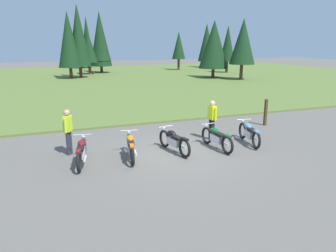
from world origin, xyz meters
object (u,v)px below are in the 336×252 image
Objects in this scene: motorcycle_maroon at (82,152)px; rider_near_row_end at (212,118)px; motorcycle_black at (174,141)px; motorcycle_sky_blue at (249,133)px; rider_checking_bike at (68,129)px; trail_marker_post at (266,112)px; motorcycle_orange at (131,146)px; motorcycle_british_green at (216,138)px.

rider_near_row_end is at bearing 9.88° from motorcycle_maroon.
motorcycle_sky_blue is (3.25, -0.10, 0.00)m from motorcycle_black.
trail_marker_post is at bearing 5.84° from rider_checking_bike.
motorcycle_orange is 4.93m from motorcycle_sky_blue.
motorcycle_sky_blue is at bearing -0.64° from motorcycle_maroon.
motorcycle_british_green is 5.54m from rider_checking_bike.
motorcycle_black is at bearing 172.81° from motorcycle_british_green.
rider_checking_bike is 5.76m from rider_near_row_end.
trail_marker_post is (4.07, 2.32, 0.22)m from motorcycle_british_green.
motorcycle_maroon is at bearing -170.12° from rider_near_row_end.
rider_near_row_end is at bearing 23.85° from motorcycle_black.
motorcycle_maroon is 6.60m from motorcycle_sky_blue.
motorcycle_british_green is (3.36, -0.14, 0.00)m from motorcycle_orange.
rider_checking_bike is at bearing 169.83° from motorcycle_sky_blue.
motorcycle_maroon is at bearing 178.42° from motorcycle_orange.
rider_checking_bike and rider_near_row_end have the same top height.
motorcycle_black is at bearing -156.15° from rider_near_row_end.
motorcycle_sky_blue is 1.24× the size of rider_near_row_end.
trail_marker_post is (9.41, 0.96, -0.29)m from rider_checking_bike.
motorcycle_sky_blue is (4.93, -0.03, 0.00)m from motorcycle_orange.
trail_marker_post is (9.10, 2.13, 0.22)m from motorcycle_maroon.
motorcycle_orange is (1.67, -0.05, 0.00)m from motorcycle_maroon.
trail_marker_post is (2.50, 2.20, 0.22)m from motorcycle_sky_blue.
motorcycle_british_green is at bearing -175.77° from motorcycle_sky_blue.
motorcycle_orange is at bearing -1.58° from motorcycle_maroon.
motorcycle_maroon is at bearing -166.82° from trail_marker_post.
motorcycle_maroon is 5.54m from rider_near_row_end.
motorcycle_black is 3.87m from rider_checking_bike.
trail_marker_post is at bearing 41.43° from motorcycle_sky_blue.
motorcycle_maroon is at bearing -74.90° from rider_checking_bike.
motorcycle_black is 3.25m from motorcycle_sky_blue.
motorcycle_orange is at bearing -163.66° from trail_marker_post.
motorcycle_british_green is 1.26× the size of rider_checking_bike.
rider_near_row_end reaches higher than motorcycle_black.
motorcycle_black and motorcycle_british_green have the same top height.
motorcycle_orange is 1.59× the size of trail_marker_post.
motorcycle_black is at bearing 2.36° from motorcycle_orange.
rider_checking_bike is (-3.66, 1.14, 0.51)m from motorcycle_black.
motorcycle_orange is at bearing 177.55° from motorcycle_british_green.
motorcycle_sky_blue is 1.63m from rider_near_row_end.
motorcycle_orange is 3.36m from motorcycle_british_green.
motorcycle_orange is 0.99× the size of motorcycle_british_green.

